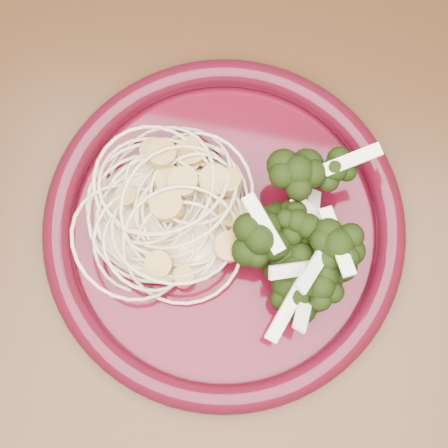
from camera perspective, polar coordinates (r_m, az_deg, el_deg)
dining_table at (r=0.58m, az=3.28°, el=-8.89°), size 1.20×0.80×0.75m
dinner_plate at (r=0.48m, az=-0.00°, el=-0.26°), size 0.29×0.29×0.02m
spaghetti_pile at (r=0.48m, az=-5.13°, el=0.83°), size 0.12×0.11×0.03m
scallop_cluster at (r=0.45m, az=-5.49°, el=1.84°), size 0.12×0.12×0.04m
broccoli_pile at (r=0.47m, az=6.46°, el=-0.74°), size 0.09×0.15×0.05m
onion_garnish at (r=0.44m, az=6.90°, el=0.14°), size 0.06×0.09×0.05m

